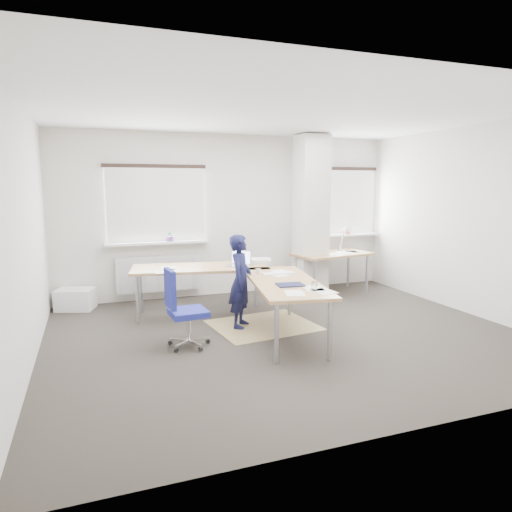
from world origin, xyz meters
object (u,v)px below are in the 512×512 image
object	(u,v)px
desk_main	(242,275)
desk_side	(333,256)
task_chair	(186,325)
person	(241,281)

from	to	relation	value
desk_main	desk_side	distance (m)	2.42
desk_main	task_chair	distance (m)	1.22
desk_side	person	size ratio (longest dim) A/B	1.17
person	desk_main	bearing A→B (deg)	6.07
desk_main	desk_side	world-z (taller)	desk_side
desk_main	task_chair	bearing A→B (deg)	-134.65
desk_main	desk_side	xyz separation A→B (m)	(2.10, 1.19, -0.01)
desk_side	person	xyz separation A→B (m)	(-2.16, -1.32, -0.05)
desk_main	desk_side	bearing A→B (deg)	39.59
task_chair	person	bearing A→B (deg)	27.29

